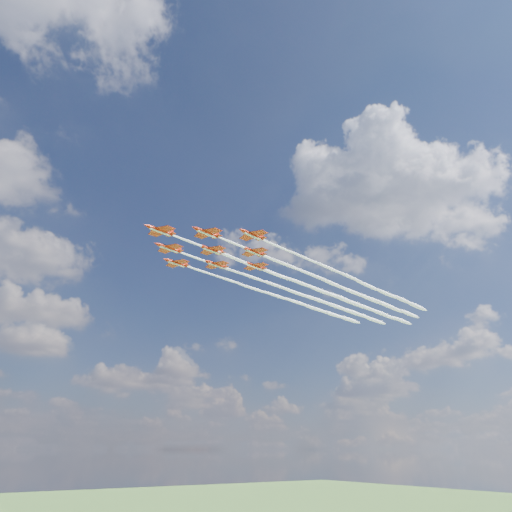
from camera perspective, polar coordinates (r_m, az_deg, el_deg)
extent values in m
cylinder|color=red|center=(130.10, -10.90, 2.87)|extent=(6.90, 2.50, 0.94)
cone|color=red|center=(127.86, -12.43, 3.43)|extent=(1.89, 1.32, 0.94)
cone|color=red|center=(132.29, -9.52, 2.35)|extent=(1.45, 1.13, 0.86)
ellipsoid|color=black|center=(129.35, -11.50, 3.25)|extent=(1.92, 1.17, 0.61)
cube|color=red|center=(130.31, -10.76, 2.80)|extent=(4.50, 8.32, 0.12)
cube|color=red|center=(131.96, -9.72, 2.43)|extent=(1.88, 3.28, 0.10)
cube|color=red|center=(132.36, -9.64, 2.71)|extent=(1.36, 0.43, 1.55)
cube|color=silver|center=(129.92, -10.92, 2.70)|extent=(6.44, 2.24, 0.10)
cylinder|color=red|center=(129.62, -5.65, 2.66)|extent=(6.90, 2.50, 0.94)
cone|color=red|center=(127.07, -7.09, 3.23)|extent=(1.89, 1.32, 0.94)
cone|color=red|center=(132.10, -4.36, 2.14)|extent=(1.45, 1.13, 0.86)
ellipsoid|color=black|center=(128.75, -6.21, 3.04)|extent=(1.92, 1.17, 0.61)
cube|color=red|center=(129.86, -5.51, 2.59)|extent=(4.50, 8.32, 0.12)
cube|color=red|center=(131.72, -4.55, 2.22)|extent=(1.88, 3.28, 0.10)
cube|color=red|center=(132.14, -4.48, 2.51)|extent=(1.36, 0.43, 1.55)
cube|color=silver|center=(129.45, -5.66, 2.49)|extent=(6.44, 2.24, 0.10)
cylinder|color=red|center=(140.80, -9.92, 0.89)|extent=(6.90, 2.50, 0.94)
cone|color=red|center=(138.45, -11.32, 1.38)|extent=(1.89, 1.32, 0.94)
cone|color=red|center=(143.08, -8.66, 0.45)|extent=(1.45, 1.13, 0.86)
ellipsoid|color=black|center=(139.99, -10.46, 1.23)|extent=(1.92, 1.17, 0.61)
cube|color=red|center=(141.02, -9.79, 0.83)|extent=(4.50, 8.32, 0.12)
cube|color=red|center=(142.73, -8.84, 0.51)|extent=(1.88, 3.28, 0.10)
cube|color=red|center=(143.12, -8.77, 0.78)|extent=(1.36, 0.43, 1.55)
cube|color=silver|center=(140.64, -9.93, 0.73)|extent=(6.44, 2.24, 0.10)
cylinder|color=red|center=(130.23, -0.41, 2.43)|extent=(6.90, 2.50, 0.94)
cone|color=red|center=(127.39, -1.73, 3.00)|extent=(1.89, 1.32, 0.94)
cone|color=red|center=(132.97, 0.77, 1.92)|extent=(1.45, 1.13, 0.86)
ellipsoid|color=black|center=(129.24, -0.93, 2.81)|extent=(1.92, 1.17, 0.61)
cube|color=red|center=(130.50, -0.28, 2.36)|extent=(4.50, 8.32, 0.12)
cube|color=red|center=(132.56, 0.60, 1.99)|extent=(1.88, 3.28, 0.10)
cube|color=red|center=(132.98, 0.65, 2.28)|extent=(1.36, 0.43, 1.55)
cube|color=silver|center=(130.06, -0.41, 2.26)|extent=(6.44, 2.24, 0.10)
cylinder|color=red|center=(140.50, -5.08, 0.70)|extent=(6.90, 2.50, 0.94)
cone|color=red|center=(137.87, -6.39, 1.19)|extent=(1.89, 1.32, 0.94)
cone|color=red|center=(143.04, -3.89, 0.25)|extent=(1.45, 1.13, 0.86)
ellipsoid|color=black|center=(139.58, -5.59, 1.04)|extent=(1.92, 1.17, 0.61)
cube|color=red|center=(140.75, -4.95, 0.63)|extent=(4.50, 8.32, 0.12)
cube|color=red|center=(142.66, -4.07, 0.32)|extent=(1.88, 3.28, 0.10)
cube|color=red|center=(143.05, -4.01, 0.59)|extent=(1.36, 0.43, 1.55)
cube|color=silver|center=(140.34, -5.08, 0.53)|extent=(6.44, 2.24, 0.10)
cylinder|color=red|center=(151.68, -9.08, -0.80)|extent=(6.90, 2.50, 0.94)
cone|color=red|center=(149.25, -10.36, -0.37)|extent=(1.89, 1.32, 0.94)
cone|color=red|center=(154.03, -7.92, -1.19)|extent=(1.45, 1.13, 0.86)
ellipsoid|color=black|center=(150.83, -9.58, -0.49)|extent=(1.92, 1.17, 0.61)
cube|color=red|center=(151.91, -8.96, -0.86)|extent=(4.50, 8.32, 0.12)
cube|color=red|center=(153.68, -8.09, -1.13)|extent=(1.88, 3.28, 0.10)
cube|color=red|center=(154.04, -8.03, -0.88)|extent=(1.36, 0.43, 1.55)
cube|color=silver|center=(151.53, -9.09, -0.95)|extent=(6.44, 2.24, 0.10)
cylinder|color=red|center=(141.20, -0.25, 0.49)|extent=(6.90, 2.50, 0.94)
cone|color=red|center=(138.31, -1.46, 0.98)|extent=(1.89, 1.32, 0.94)
cone|color=red|center=(143.99, 0.84, 0.05)|extent=(1.45, 1.13, 0.86)
ellipsoid|color=black|center=(140.18, -0.72, 0.83)|extent=(1.92, 1.17, 0.61)
cube|color=red|center=(141.48, -0.13, 0.43)|extent=(4.50, 8.32, 0.12)
cube|color=red|center=(143.57, 0.68, 0.12)|extent=(1.88, 3.28, 0.10)
cube|color=red|center=(143.97, 0.73, 0.39)|extent=(1.36, 0.43, 1.55)
cube|color=silver|center=(141.05, -0.25, 0.33)|extent=(6.44, 2.24, 0.10)
cylinder|color=red|center=(151.53, -4.59, -0.99)|extent=(6.90, 2.50, 0.94)
cone|color=red|center=(148.84, -5.79, -0.56)|extent=(1.89, 1.32, 0.94)
cone|color=red|center=(154.13, -3.49, -1.37)|extent=(1.45, 1.13, 0.86)
ellipsoid|color=black|center=(150.58, -5.06, -0.68)|extent=(1.92, 1.17, 0.61)
cube|color=red|center=(151.79, -4.47, -1.04)|extent=(4.50, 8.32, 0.12)
cube|color=red|center=(153.74, -3.65, -1.31)|extent=(1.88, 3.28, 0.10)
cube|color=red|center=(154.11, -3.60, -1.06)|extent=(1.36, 0.43, 1.55)
cube|color=silver|center=(151.38, -4.59, -1.14)|extent=(6.44, 2.24, 0.10)
cylinder|color=red|center=(152.32, -0.11, -1.17)|extent=(6.90, 2.50, 0.94)
cone|color=red|center=(149.38, -1.22, -0.75)|extent=(1.89, 1.32, 0.94)
cone|color=red|center=(155.13, 0.90, -1.54)|extent=(1.45, 1.13, 0.86)
ellipsoid|color=black|center=(151.27, -0.55, -0.86)|extent=(1.92, 1.17, 0.61)
cube|color=red|center=(152.60, 0.00, -1.22)|extent=(4.50, 8.32, 0.12)
cube|color=red|center=(154.71, 0.75, -1.49)|extent=(1.88, 3.28, 0.10)
cube|color=red|center=(155.09, 0.79, -1.23)|extent=(1.36, 0.43, 1.55)
cube|color=silver|center=(152.17, -0.11, -1.32)|extent=(6.44, 2.24, 0.10)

